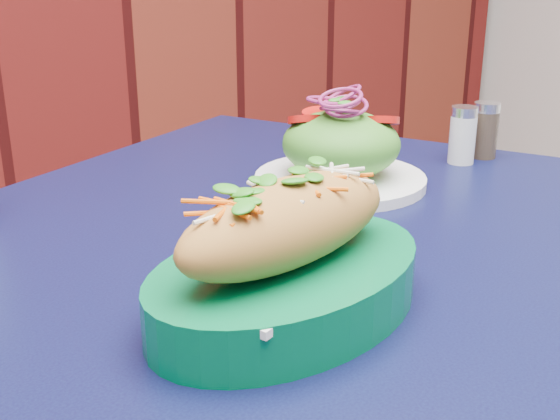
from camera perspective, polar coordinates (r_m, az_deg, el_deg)
cafe_table at (r=0.71m, az=4.44°, el=-8.80°), size 1.06×1.06×0.75m
banh_mi_basket at (r=0.51m, az=0.64°, el=-4.02°), size 0.26×0.20×0.11m
salad_plate at (r=0.81m, az=4.96°, el=4.83°), size 0.20×0.20×0.11m
salt_shaker at (r=0.93m, az=14.62°, el=5.91°), size 0.03×0.03×0.07m
pepper_shaker at (r=0.96m, az=16.33°, el=6.24°), size 0.03×0.03×0.07m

